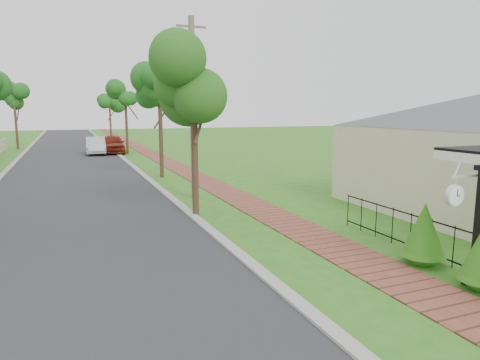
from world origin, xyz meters
TOP-DOWN VIEW (x-y plane):
  - ground at (0.00, 0.00)m, footprint 160.00×160.00m
  - road at (-3.00, 20.00)m, footprint 7.00×120.00m
  - kerb_right at (0.65, 20.00)m, footprint 0.30×120.00m
  - kerb_left at (-6.65, 20.00)m, footprint 0.30×120.00m
  - sidewalk at (3.25, 20.00)m, footprint 1.50×120.00m
  - picket_fence at (4.90, -0.00)m, footprint 0.03×8.02m
  - street_trees at (-2.87, 26.84)m, footprint 10.70×37.65m
  - parked_car_red at (0.40, 30.70)m, footprint 2.08×4.65m
  - parked_car_white at (-1.00, 30.37)m, footprint 1.68×4.32m
  - near_tree at (0.80, 7.00)m, footprint 2.15×2.15m
  - utility_pole at (1.60, 10.00)m, footprint 1.20×0.24m
  - station_clock at (3.92, -0.78)m, footprint 0.82×0.13m

SIDE VIEW (x-z plane):
  - ground at x=0.00m, z-range 0.00..0.00m
  - road at x=-3.00m, z-range -0.01..0.01m
  - kerb_right at x=0.65m, z-range -0.05..0.05m
  - kerb_left at x=-6.65m, z-range -0.05..0.05m
  - sidewalk at x=3.25m, z-range -0.01..0.01m
  - picket_fence at x=4.90m, z-range 0.03..1.03m
  - parked_car_white at x=-1.00m, z-range 0.00..1.40m
  - parked_car_red at x=0.40m, z-range 0.00..1.55m
  - station_clock at x=3.92m, z-range 1.64..2.26m
  - utility_pole at x=1.60m, z-range 0.06..7.29m
  - near_tree at x=0.80m, z-range 1.64..7.16m
  - street_trees at x=-2.87m, z-range 1.59..7.48m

